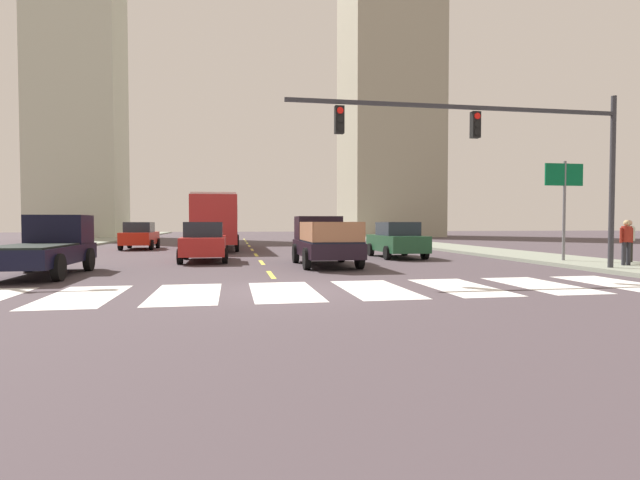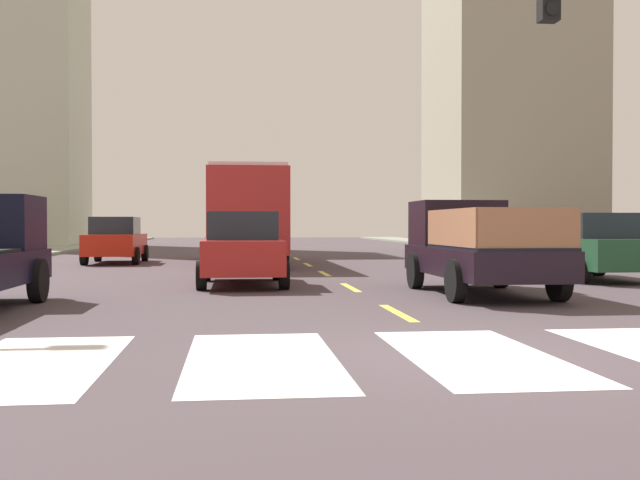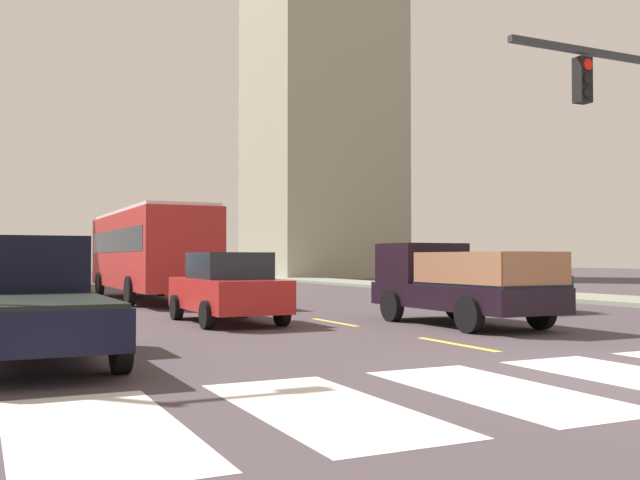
% 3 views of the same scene
% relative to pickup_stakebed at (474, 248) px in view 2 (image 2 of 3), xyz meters
% --- Properties ---
extents(ground_plane, '(160.00, 160.00, 0.00)m').
position_rel_pickup_stakebed_xyz_m(ground_plane, '(-2.38, -7.45, -0.94)').
color(ground_plane, '#453B40').
extents(crosswalk_stripe_2, '(1.58, 3.66, 0.01)m').
position_rel_pickup_stakebed_xyz_m(crosswalk_stripe_2, '(-7.03, -7.45, -0.93)').
color(crosswalk_stripe_2, silver).
rests_on(crosswalk_stripe_2, ground).
extents(crosswalk_stripe_3, '(1.58, 3.66, 0.01)m').
position_rel_pickup_stakebed_xyz_m(crosswalk_stripe_3, '(-4.71, -7.45, -0.93)').
color(crosswalk_stripe_3, silver).
rests_on(crosswalk_stripe_3, ground).
extents(crosswalk_stripe_4, '(1.58, 3.66, 0.01)m').
position_rel_pickup_stakebed_xyz_m(crosswalk_stripe_4, '(-2.38, -7.45, -0.93)').
color(crosswalk_stripe_4, silver).
rests_on(crosswalk_stripe_4, ground).
extents(lane_dash_0, '(0.16, 2.40, 0.01)m').
position_rel_pickup_stakebed_xyz_m(lane_dash_0, '(-2.38, -3.45, -0.93)').
color(lane_dash_0, '#DED446').
rests_on(lane_dash_0, ground).
extents(lane_dash_1, '(0.16, 2.40, 0.01)m').
position_rel_pickup_stakebed_xyz_m(lane_dash_1, '(-2.38, 1.55, -0.93)').
color(lane_dash_1, '#DED446').
rests_on(lane_dash_1, ground).
extents(lane_dash_2, '(0.16, 2.40, 0.01)m').
position_rel_pickup_stakebed_xyz_m(lane_dash_2, '(-2.38, 6.55, -0.93)').
color(lane_dash_2, '#DED446').
rests_on(lane_dash_2, ground).
extents(lane_dash_3, '(0.16, 2.40, 0.01)m').
position_rel_pickup_stakebed_xyz_m(lane_dash_3, '(-2.38, 11.55, -0.93)').
color(lane_dash_3, '#DED446').
rests_on(lane_dash_3, ground).
extents(lane_dash_4, '(0.16, 2.40, 0.01)m').
position_rel_pickup_stakebed_xyz_m(lane_dash_4, '(-2.38, 16.55, -0.93)').
color(lane_dash_4, '#DED446').
rests_on(lane_dash_4, ground).
extents(lane_dash_5, '(0.16, 2.40, 0.01)m').
position_rel_pickup_stakebed_xyz_m(lane_dash_5, '(-2.38, 21.55, -0.93)').
color(lane_dash_5, '#DED446').
rests_on(lane_dash_5, ground).
extents(lane_dash_6, '(0.16, 2.40, 0.01)m').
position_rel_pickup_stakebed_xyz_m(lane_dash_6, '(-2.38, 26.55, -0.93)').
color(lane_dash_6, '#DED446').
rests_on(lane_dash_6, ground).
extents(lane_dash_7, '(0.16, 2.40, 0.01)m').
position_rel_pickup_stakebed_xyz_m(lane_dash_7, '(-2.38, 31.55, -0.93)').
color(lane_dash_7, '#DED446').
rests_on(lane_dash_7, ground).
extents(pickup_stakebed, '(2.18, 5.20, 1.96)m').
position_rel_pickup_stakebed_xyz_m(pickup_stakebed, '(0.00, 0.00, 0.00)').
color(pickup_stakebed, black).
rests_on(pickup_stakebed, ground).
extents(city_bus, '(2.72, 10.80, 3.32)m').
position_rel_pickup_stakebed_xyz_m(city_bus, '(-4.57, 12.58, 1.02)').
color(city_bus, '#B22928').
rests_on(city_bus, ground).
extents(sedan_near_left, '(2.02, 4.40, 1.72)m').
position_rel_pickup_stakebed_xyz_m(sedan_near_left, '(-4.80, 2.56, -0.08)').
color(sedan_near_left, red).
rests_on(sedan_near_left, ground).
extents(sedan_mid, '(2.02, 4.40, 1.72)m').
position_rel_pickup_stakebed_xyz_m(sedan_mid, '(-9.38, 13.52, -0.08)').
color(sedan_mid, red).
rests_on(sedan_mid, ground).
extents(sedan_far, '(2.02, 4.40, 1.72)m').
position_rel_pickup_stakebed_xyz_m(sedan_far, '(4.22, 3.31, -0.08)').
color(sedan_far, '#1E4C2D').
rests_on(sedan_far, ground).
extents(block_mid_left, '(8.93, 7.97, 28.68)m').
position_rel_pickup_stakebed_xyz_m(block_mid_left, '(-20.03, 38.93, 13.40)').
color(block_mid_left, beige).
rests_on(block_mid_left, ground).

